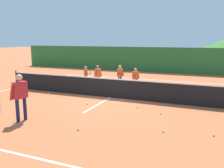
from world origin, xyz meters
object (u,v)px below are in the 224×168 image
object	(u,v)px
tennis_ball_0	(78,129)
tennis_ball_2	(49,93)
tennis_ball_1	(137,107)
tennis_ball_9	(214,135)
instructor	(20,93)
tennis_ball_8	(163,131)
tennis_net	(110,88)
student_3	(135,77)
tennis_ball_4	(87,104)
tennis_ball_5	(60,96)
student_2	(120,74)
student_1	(98,74)
tennis_ball_7	(160,114)
student_0	(86,74)

from	to	relation	value
tennis_ball_0	tennis_ball_2	size ratio (longest dim) A/B	1.00
tennis_ball_1	tennis_ball_9	world-z (taller)	same
instructor	tennis_ball_0	xyz separation A→B (m)	(2.32, -0.02, -0.97)
tennis_ball_8	tennis_ball_9	bearing A→B (deg)	11.49
tennis_net	student_3	world-z (taller)	student_3
tennis_ball_0	tennis_ball_9	world-z (taller)	same
tennis_ball_4	tennis_ball_5	bearing A→B (deg)	157.64
student_2	tennis_ball_0	world-z (taller)	student_2
instructor	tennis_ball_4	distance (m)	3.18
student_2	tennis_ball_1	xyz separation A→B (m)	(2.32, -4.03, -0.76)
tennis_net	student_2	xyz separation A→B (m)	(-0.54, 2.77, 0.29)
student_1	tennis_ball_8	distance (m)	7.46
student_2	tennis_ball_7	world-z (taller)	student_2
tennis_net	tennis_ball_7	bearing A→B (deg)	-31.79
student_2	tennis_ball_4	size ratio (longest dim) A/B	19.33
tennis_ball_1	tennis_ball_5	size ratio (longest dim) A/B	1.00
instructor	tennis_ball_1	size ratio (longest dim) A/B	24.66
tennis_ball_2	tennis_ball_7	world-z (taller)	same
student_2	student_0	bearing A→B (deg)	-173.09
student_0	student_2	world-z (taller)	student_2
student_0	tennis_ball_2	xyz separation A→B (m)	(-0.56, -3.07, -0.68)
student_1	student_2	world-z (taller)	student_1
tennis_ball_4	tennis_ball_9	world-z (taller)	same
student_2	tennis_ball_5	world-z (taller)	student_2
student_1	tennis_ball_8	bearing A→B (deg)	-48.11
tennis_net	tennis_ball_5	size ratio (longest dim) A/B	178.32
tennis_ball_8	tennis_ball_9	xyz separation A→B (m)	(1.45, 0.30, 0.00)
tennis_net	tennis_ball_2	world-z (taller)	tennis_net
tennis_net	student_1	xyz separation A→B (m)	(-1.65, 1.97, 0.31)
student_2	tennis_ball_2	bearing A→B (deg)	-129.50
tennis_ball_1	tennis_ball_7	size ratio (longest dim) A/B	1.00
tennis_net	tennis_ball_8	world-z (taller)	tennis_net
student_0	student_3	size ratio (longest dim) A/B	0.96
student_0	tennis_ball_1	world-z (taller)	student_0
tennis_net	tennis_ball_4	world-z (taller)	tennis_net
tennis_ball_2	tennis_ball_8	bearing A→B (deg)	-24.44
tennis_ball_2	student_2	bearing A→B (deg)	50.50
tennis_net	student_3	distance (m)	2.45
instructor	tennis_ball_4	bearing A→B (deg)	68.90
tennis_ball_5	tennis_net	bearing A→B (deg)	17.20
student_0	tennis_ball_7	size ratio (longest dim) A/B	17.48
tennis_net	instructor	size ratio (longest dim) A/B	7.23
student_2	tennis_ball_1	world-z (taller)	student_2
student_3	tennis_ball_7	distance (m)	4.79
instructor	tennis_ball_2	size ratio (longest dim) A/B	24.66
tennis_net	tennis_ball_5	world-z (taller)	tennis_net
tennis_ball_2	tennis_ball_7	size ratio (longest dim) A/B	1.00
tennis_ball_4	tennis_ball_7	xyz separation A→B (m)	(3.32, -0.20, 0.00)
tennis_net	tennis_ball_0	size ratio (longest dim) A/B	178.32
tennis_ball_9	student_1	bearing A→B (deg)	140.79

